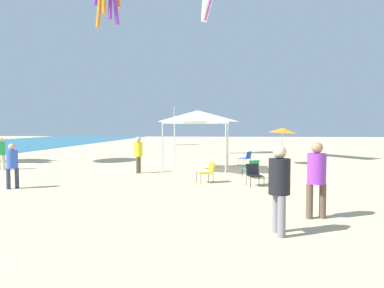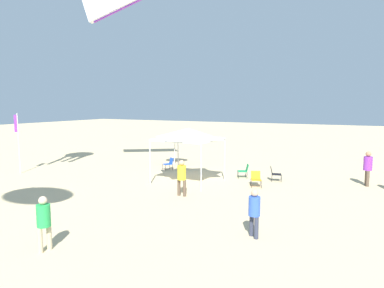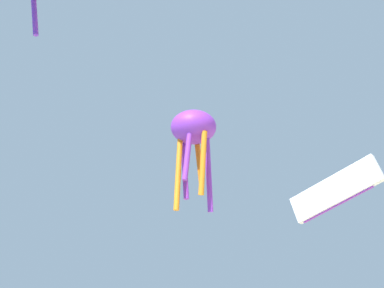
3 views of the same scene
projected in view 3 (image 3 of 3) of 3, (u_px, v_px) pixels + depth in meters
kite_octopus_purple at (194, 132)px, 23.19m from camera, size 2.38×2.38×5.28m
kite_parafoil_white at (335, 191)px, 24.53m from camera, size 5.44×1.55×3.29m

